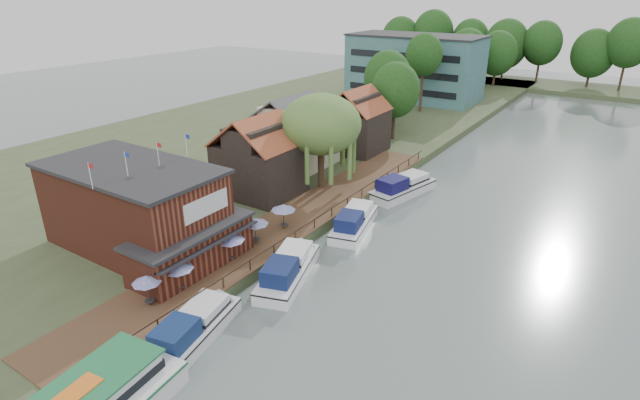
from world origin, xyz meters
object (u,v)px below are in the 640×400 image
Objects in this scene: pub at (150,212)px; cruiser_1 at (288,266)px; hotel_block at (414,67)px; cottage_c at (357,120)px; umbrella_1 at (179,276)px; umbrella_4 at (283,216)px; willow at (321,142)px; cottage_a at (259,156)px; cottage_b at (293,131)px; umbrella_3 at (255,231)px; umbrella_0 at (148,291)px; cruiser_3 at (403,184)px; cruiser_0 at (193,325)px; umbrella_2 at (230,247)px; cruiser_2 at (354,218)px.

pub is 12.11m from cruiser_1.
hotel_block is (-8.00, 71.00, 2.50)m from pub.
cottage_c is 32.17m from cruiser_1.
umbrella_4 is at bearing 89.68° from umbrella_1.
cottage_a is at bearing -131.99° from willow.
cottage_b is at bearing -85.03° from hotel_block.
umbrella_0 is at bearing -90.93° from umbrella_3.
cruiser_3 is (11.04, -8.71, -4.01)m from cottage_c.
umbrella_0 is at bearing 168.08° from cruiser_0.
umbrella_4 is (14.39, -61.63, -4.86)m from hotel_block.
hotel_block reaches higher than willow.
cottage_b is 25.14m from umbrella_2.
cottage_b reaches higher than umbrella_4.
pub reaches higher than cruiser_2.
cruiser_3 reaches higher than cruiser_1.
umbrella_0 is 1.00× the size of umbrella_4.
hotel_block is 2.50× the size of cruiser_3.
umbrella_4 is 7.01m from cruiser_2.
umbrella_3 is at bearing 142.20° from cruiser_1.
umbrella_1 is 4.65m from cruiser_0.
cottage_b is 33.79m from cruiser_0.
willow is at bearing 100.50° from umbrella_3.
hotel_block is 10.69× the size of umbrella_3.
cottage_c is 0.89× the size of cruiser_2.
umbrella_1 is 28.72m from cruiser_3.
umbrella_1 is at bearing -91.05° from umbrella_2.
hotel_block reaches higher than cottage_c.
cottage_a is at bearing -82.87° from hotel_block.
umbrella_0 reaches higher than cruiser_0.
umbrella_3 is 3.66m from umbrella_4.
cruiser_0 is (11.14, -20.42, -4.11)m from cottage_a.
umbrella_2 is 3.42m from umbrella_3.
cottage_a is (7.00, -56.00, -1.90)m from hotel_block.
cottage_b is 0.97× the size of cruiser_1.
cottage_c is at bearing 86.99° from cottage_a.
umbrella_3 reaches higher than cruiser_1.
umbrella_2 is at bearing -88.50° from cruiser_3.
umbrella_2 is at bearing -177.27° from cruiser_1.
hotel_block is 77.86m from umbrella_0.
umbrella_4 reaches higher than cruiser_1.
hotel_block is 2.66× the size of cruiser_2.
cottage_c is at bearing 104.04° from willow.
cottage_a is at bearing 112.12° from umbrella_1.
cruiser_0 is at bearing -61.39° from cottage_a.
willow reaches higher than cruiser_0.
willow is at bearing 80.07° from pub.
umbrella_3 is at bearing -62.25° from cottage_b.
willow is 1.02× the size of cruiser_3.
cruiser_2 is at bearing -35.98° from willow.
umbrella_3 is at bearing -77.74° from cottage_c.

